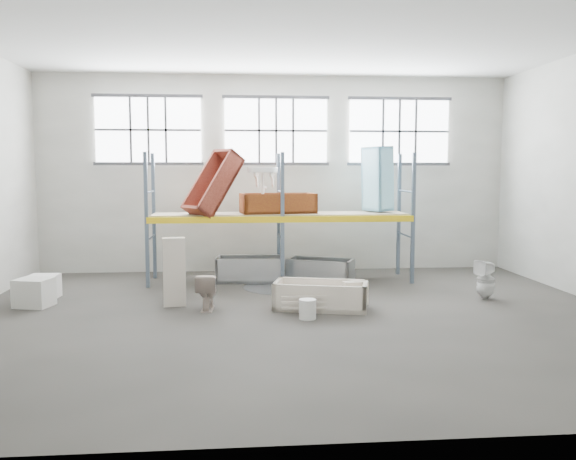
{
  "coord_description": "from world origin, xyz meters",
  "views": [
    {
      "loc": [
        -1.06,
        -10.39,
        2.59
      ],
      "look_at": [
        0.0,
        1.5,
        1.4
      ],
      "focal_mm": 37.24,
      "sensor_mm": 36.0,
      "label": 1
    }
  ],
  "objects": [
    {
      "name": "floor",
      "position": [
        0.0,
        0.0,
        -0.05
      ],
      "size": [
        12.0,
        10.0,
        0.1
      ],
      "primitive_type": "cube",
      "color": "#44413B",
      "rests_on": "ground"
    },
    {
      "name": "ceiling",
      "position": [
        0.0,
        0.0,
        5.05
      ],
      "size": [
        12.0,
        10.0,
        0.1
      ],
      "primitive_type": "cube",
      "color": "silver",
      "rests_on": "ground"
    },
    {
      "name": "wall_back",
      "position": [
        0.0,
        5.05,
        2.5
      ],
      "size": [
        12.0,
        0.1,
        5.0
      ],
      "primitive_type": "cube",
      "color": "#A09F94",
      "rests_on": "ground"
    },
    {
      "name": "wall_front",
      "position": [
        0.0,
        -5.05,
        2.5
      ],
      "size": [
        12.0,
        0.1,
        5.0
      ],
      "primitive_type": "cube",
      "color": "#B1AFA4",
      "rests_on": "ground"
    },
    {
      "name": "window_left",
      "position": [
        -3.2,
        4.94,
        3.6
      ],
      "size": [
        2.6,
        0.04,
        1.6
      ],
      "primitive_type": "cube",
      "color": "white",
      "rests_on": "wall_back"
    },
    {
      "name": "window_mid",
      "position": [
        0.0,
        4.94,
        3.6
      ],
      "size": [
        2.6,
        0.04,
        1.6
      ],
      "primitive_type": "cube",
      "color": "white",
      "rests_on": "wall_back"
    },
    {
      "name": "window_right",
      "position": [
        3.2,
        4.94,
        3.6
      ],
      "size": [
        2.6,
        0.04,
        1.6
      ],
      "primitive_type": "cube",
      "color": "white",
      "rests_on": "wall_back"
    },
    {
      "name": "rack_upright_la",
      "position": [
        -3.0,
        2.9,
        1.5
      ],
      "size": [
        0.08,
        0.08,
        3.0
      ],
      "primitive_type": "cube",
      "color": "slate",
      "rests_on": "floor"
    },
    {
      "name": "rack_upright_lb",
      "position": [
        -3.0,
        4.1,
        1.5
      ],
      "size": [
        0.08,
        0.08,
        3.0
      ],
      "primitive_type": "cube",
      "color": "slate",
      "rests_on": "floor"
    },
    {
      "name": "rack_upright_ma",
      "position": [
        0.0,
        2.9,
        1.5
      ],
      "size": [
        0.08,
        0.08,
        3.0
      ],
      "primitive_type": "cube",
      "color": "slate",
      "rests_on": "floor"
    },
    {
      "name": "rack_upright_mb",
      "position": [
        0.0,
        4.1,
        1.5
      ],
      "size": [
        0.08,
        0.08,
        3.0
      ],
      "primitive_type": "cube",
      "color": "slate",
      "rests_on": "floor"
    },
    {
      "name": "rack_upright_ra",
      "position": [
        3.0,
        2.9,
        1.5
      ],
      "size": [
        0.08,
        0.08,
        3.0
      ],
      "primitive_type": "cube",
      "color": "slate",
      "rests_on": "floor"
    },
    {
      "name": "rack_upright_rb",
      "position": [
        3.0,
        4.1,
        1.5
      ],
      "size": [
        0.08,
        0.08,
        3.0
      ],
      "primitive_type": "cube",
      "color": "slate",
      "rests_on": "floor"
    },
    {
      "name": "rack_beam_front",
      "position": [
        0.0,
        2.9,
        1.5
      ],
      "size": [
        6.0,
        0.1,
        0.14
      ],
      "primitive_type": "cube",
      "color": "yellow",
      "rests_on": "floor"
    },
    {
      "name": "rack_beam_back",
      "position": [
        0.0,
        4.1,
        1.5
      ],
      "size": [
        6.0,
        0.1,
        0.14
      ],
      "primitive_type": "cube",
      "color": "yellow",
      "rests_on": "floor"
    },
    {
      "name": "shelf_deck",
      "position": [
        0.0,
        3.5,
        1.58
      ],
      "size": [
        5.9,
        1.1,
        0.03
      ],
      "primitive_type": "cube",
      "color": "gray",
      "rests_on": "floor"
    },
    {
      "name": "wet_patch",
      "position": [
        0.0,
        2.7,
        0.0
      ],
      "size": [
        1.8,
        1.8,
        0.0
      ],
      "primitive_type": "cylinder",
      "color": "black",
      "rests_on": "floor"
    },
    {
      "name": "bathtub_beige",
      "position": [
        0.54,
        0.55,
        0.25
      ],
      "size": [
        1.88,
        1.23,
        0.51
      ],
      "primitive_type": null,
      "rotation": [
        0.0,
        0.0,
        -0.25
      ],
      "color": "beige",
      "rests_on": "floor"
    },
    {
      "name": "cistern_spare",
      "position": [
        1.2,
        0.59,
        0.28
      ],
      "size": [
        0.5,
        0.31,
        0.44
      ],
      "primitive_type": "cube",
      "rotation": [
        0.0,
        0.0,
        0.2
      ],
      "color": "beige",
      "rests_on": "bathtub_beige"
    },
    {
      "name": "sink_in_tub",
      "position": [
        0.56,
        0.49,
        0.16
      ],
      "size": [
        0.5,
        0.5,
        0.15
      ],
      "primitive_type": "imported",
      "rotation": [
        0.0,
        0.0,
        0.12
      ],
      "color": "beige",
      "rests_on": "bathtub_beige"
    },
    {
      "name": "toilet_beige",
      "position": [
        -1.59,
        0.67,
        0.34
      ],
      "size": [
        0.43,
        0.69,
        0.69
      ],
      "primitive_type": "imported",
      "rotation": [
        0.0,
        0.0,
        3.08
      ],
      "color": "#C1ADA0",
      "rests_on": "floor"
    },
    {
      "name": "cistern_tall",
      "position": [
        -2.23,
        1.07,
        0.66
      ],
      "size": [
        0.46,
        0.33,
        1.31
      ],
      "primitive_type": "cube",
      "rotation": [
        0.0,
        0.0,
        0.14
      ],
      "color": "beige",
      "rests_on": "floor"
    },
    {
      "name": "toilet_white",
      "position": [
        3.98,
        1.1,
        0.4
      ],
      "size": [
        0.47,
        0.47,
        0.8
      ],
      "primitive_type": "imported",
      "rotation": [
        0.0,
        0.0,
        -1.19
      ],
      "color": "white",
      "rests_on": "floor"
    },
    {
      "name": "steel_tub_left",
      "position": [
        -0.71,
        3.46,
        0.29
      ],
      "size": [
        1.64,
        0.87,
        0.58
      ],
      "primitive_type": null,
      "rotation": [
        0.0,
        0.0,
        -0.08
      ],
      "color": "#B6BABF",
      "rests_on": "floor"
    },
    {
      "name": "steel_tub_right",
      "position": [
        0.9,
        3.2,
        0.28
      ],
      "size": [
        1.66,
        1.26,
        0.55
      ],
      "primitive_type": null,
      "rotation": [
        0.0,
        0.0,
        -0.43
      ],
      "color": "#A6ABAE",
      "rests_on": "floor"
    },
    {
      "name": "rust_tub_flat",
      "position": [
        -0.05,
        3.55,
        1.82
      ],
      "size": [
        1.81,
        1.05,
        0.48
      ],
      "primitive_type": null,
      "rotation": [
        0.0,
        0.0,
        0.15
      ],
      "color": "brown",
      "rests_on": "shelf_deck"
    },
    {
      "name": "rust_tub_tilted",
      "position": [
        -1.56,
        3.34,
        2.29
      ],
      "size": [
        1.5,
        1.36,
        1.58
      ],
      "primitive_type": null,
      "rotation": [
        0.0,
        -0.96,
        0.61
      ],
      "color": "brown",
      "rests_on": "shelf_deck"
    },
    {
      "name": "sink_on_shelf",
      "position": [
        -0.42,
        3.28,
        2.09
      ],
      "size": [
        0.82,
        0.7,
        0.62
      ],
      "primitive_type": "imported",
      "rotation": [
        0.0,
        0.0,
        -0.26
      ],
      "color": "white",
      "rests_on": "rust_tub_flat"
    },
    {
      "name": "blue_tub_upright",
      "position": [
        2.35,
        3.73,
        2.4
      ],
      "size": [
        0.72,
        0.85,
        1.54
      ],
      "primitive_type": null,
      "rotation": [
        0.0,
        1.54,
        0.4
      ],
      "color": "#8FDAF6",
      "rests_on": "shelf_deck"
    },
    {
      "name": "bucket",
      "position": [
        0.19,
        -0.2,
        0.17
      ],
      "size": [
        0.35,
        0.35,
        0.35
      ],
      "primitive_type": "cylinder",
      "rotation": [
        0.0,
        0.0,
        0.22
      ],
      "color": "silver",
      "rests_on": "floor"
    },
    {
      "name": "carton_near",
      "position": [
        -4.9,
        1.21,
        0.27
      ],
      "size": [
        0.74,
        0.67,
        0.54
      ],
      "primitive_type": "cube",
      "rotation": [
        0.0,
        0.0,
        -0.24
      ],
      "color": "beige",
      "rests_on": "floor"
    },
    {
      "name": "carton_far",
      "position": [
        -4.96,
        1.95,
        0.24
      ],
      "size": [
        0.61,
        0.61,
        0.47
      ],
      "primitive_type": "cube",
      "rotation": [
        0.0,
        0.0,
        -0.07
      ],
      "color": "silver",
      "rests_on": "floor"
    }
  ]
}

